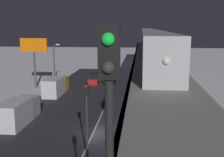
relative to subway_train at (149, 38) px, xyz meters
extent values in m
plane|color=white|center=(6.62, 27.43, -8.70)|extent=(240.00, 240.00, 0.00)
cube|color=#28282D|center=(11.95, 27.43, -8.70)|extent=(11.00, 88.19, 0.01)
cube|color=gray|center=(0.00, 27.43, -2.18)|extent=(5.00, 88.19, 0.80)
cube|color=#38383D|center=(2.38, 27.43, -2.18)|extent=(0.24, 86.42, 0.80)
cylinder|color=gray|center=(0.00, -9.32, -5.64)|extent=(1.40, 1.40, 6.12)
cylinder|color=gray|center=(0.00, 5.38, -5.64)|extent=(1.40, 1.40, 6.12)
cylinder|color=gray|center=(0.00, 20.08, -5.64)|extent=(1.40, 1.40, 6.12)
cylinder|color=gray|center=(0.00, 34.77, -5.64)|extent=(1.40, 1.40, 6.12)
cube|color=#B7BABF|center=(0.00, 27.90, -0.08)|extent=(2.90, 18.00, 3.40)
cube|color=black|center=(0.00, 27.90, 0.33)|extent=(2.94, 16.20, 0.90)
cube|color=#B7BABF|center=(0.00, 9.30, -0.08)|extent=(2.90, 18.00, 3.40)
cube|color=black|center=(0.00, 9.30, 0.33)|extent=(2.94, 16.20, 0.90)
cube|color=#B7BABF|center=(0.00, -9.30, -0.08)|extent=(2.90, 18.00, 3.40)
cube|color=black|center=(0.00, -9.30, 0.33)|extent=(2.94, 16.20, 0.90)
cube|color=#B7BABF|center=(0.00, -27.90, -0.08)|extent=(2.90, 18.00, 3.40)
cube|color=black|center=(0.00, -27.90, 0.33)|extent=(2.94, 16.20, 0.90)
sphere|color=white|center=(0.00, 36.95, 0.09)|extent=(0.44, 0.44, 0.44)
cube|color=black|center=(2.11, 49.70, 1.77)|extent=(0.36, 0.28, 0.90)
sphere|color=#19F23F|center=(2.11, 49.86, 2.00)|extent=(0.22, 0.22, 0.22)
sphere|color=#333333|center=(2.11, 49.86, 1.54)|extent=(0.22, 0.22, 0.22)
cube|color=#A51E1E|center=(10.55, 1.73, -8.15)|extent=(1.80, 4.45, 1.10)
cube|color=black|center=(10.55, 1.73, -7.16)|extent=(1.58, 2.14, 0.87)
cube|color=#B2B2B7|center=(15.35, 22.42, -7.50)|extent=(2.30, 2.20, 2.40)
cube|color=silver|center=(15.35, 26.22, -7.30)|extent=(2.40, 5.00, 2.80)
cube|color=gold|center=(15.35, 8.40, -7.50)|extent=(2.30, 2.20, 2.40)
cube|color=silver|center=(15.35, 12.20, -7.30)|extent=(2.40, 5.00, 2.80)
cylinder|color=#2D2D2D|center=(5.85, 33.12, -5.95)|extent=(0.16, 0.16, 5.50)
cube|color=black|center=(5.85, 33.12, -2.75)|extent=(0.32, 0.32, 0.90)
sphere|color=red|center=(5.85, 33.30, -2.45)|extent=(0.20, 0.20, 0.20)
sphere|color=black|center=(5.85, 33.30, -2.75)|extent=(0.20, 0.20, 0.20)
sphere|color=black|center=(5.85, 33.30, -3.05)|extent=(0.20, 0.20, 0.20)
cylinder|color=#2D2D2D|center=(5.85, 11.91, -5.95)|extent=(0.16, 0.16, 5.50)
cube|color=black|center=(5.85, 11.91, -2.75)|extent=(0.32, 0.32, 0.90)
sphere|color=black|center=(5.85, 12.09, -2.45)|extent=(0.20, 0.20, 0.20)
sphere|color=yellow|center=(5.85, 12.09, -2.75)|extent=(0.20, 0.20, 0.20)
sphere|color=black|center=(5.85, 12.09, -3.05)|extent=(0.20, 0.20, 0.20)
cylinder|color=#4C4C51|center=(20.38, 6.99, -5.45)|extent=(0.36, 0.36, 6.50)
cube|color=orange|center=(20.38, 6.99, -1.00)|extent=(4.80, 0.30, 2.40)
cylinder|color=#38383D|center=(18.25, 2.43, -4.95)|extent=(0.20, 0.20, 7.50)
ellipsoid|color=#F4E5B2|center=(17.45, 2.43, -1.20)|extent=(0.90, 0.44, 0.30)
camera|label=1|loc=(1.58, 54.37, 2.20)|focal=44.60mm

